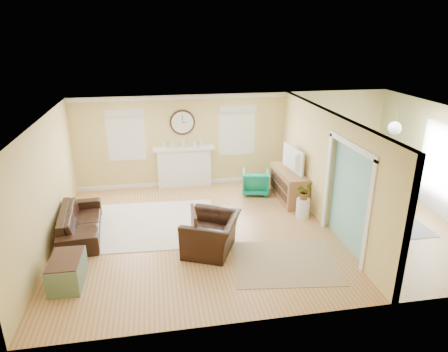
{
  "coord_description": "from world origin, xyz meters",
  "views": [
    {
      "loc": [
        -2.23,
        -7.89,
        4.3
      ],
      "look_at": [
        -0.8,
        0.3,
        1.2
      ],
      "focal_mm": 32.0,
      "sensor_mm": 36.0,
      "label": 1
    }
  ],
  "objects_px": {
    "green_chair": "(256,182)",
    "credenza": "(288,185)",
    "sofa": "(81,222)",
    "dining_table": "(366,203)",
    "eames_chair": "(212,234)"
  },
  "relations": [
    {
      "from": "green_chair",
      "to": "credenza",
      "type": "relative_size",
      "value": 0.44
    },
    {
      "from": "sofa",
      "to": "credenza",
      "type": "relative_size",
      "value": 1.27
    },
    {
      "from": "green_chair",
      "to": "dining_table",
      "type": "height_order",
      "value": "green_chair"
    },
    {
      "from": "eames_chair",
      "to": "credenza",
      "type": "xyz_separation_m",
      "value": [
        2.38,
        2.26,
        0.02
      ]
    },
    {
      "from": "sofa",
      "to": "eames_chair",
      "type": "relative_size",
      "value": 1.79
    },
    {
      "from": "eames_chair",
      "to": "green_chair",
      "type": "height_order",
      "value": "eames_chair"
    },
    {
      "from": "green_chair",
      "to": "credenza",
      "type": "xyz_separation_m",
      "value": [
        0.76,
        -0.53,
        0.07
      ]
    },
    {
      "from": "eames_chair",
      "to": "credenza",
      "type": "relative_size",
      "value": 0.71
    },
    {
      "from": "eames_chair",
      "to": "sofa",
      "type": "bearing_deg",
      "value": -88.93
    },
    {
      "from": "dining_table",
      "to": "eames_chair",
      "type": "bearing_deg",
      "value": 113.92
    },
    {
      "from": "eames_chair",
      "to": "green_chair",
      "type": "distance_m",
      "value": 3.23
    },
    {
      "from": "credenza",
      "to": "dining_table",
      "type": "bearing_deg",
      "value": -38.79
    },
    {
      "from": "eames_chair",
      "to": "dining_table",
      "type": "bearing_deg",
      "value": 128.65
    },
    {
      "from": "sofa",
      "to": "green_chair",
      "type": "xyz_separation_m",
      "value": [
        4.36,
        1.63,
        0.03
      ]
    },
    {
      "from": "dining_table",
      "to": "sofa",
      "type": "bearing_deg",
      "value": 98.15
    }
  ]
}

